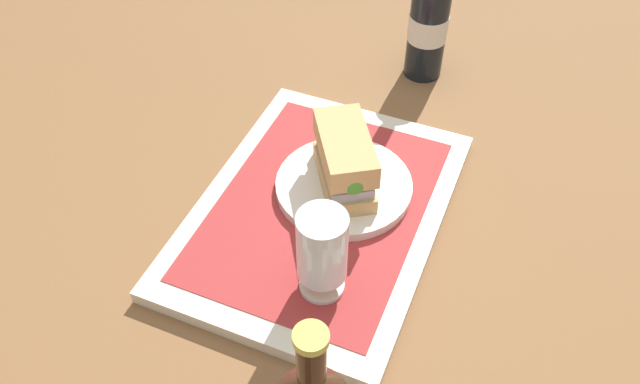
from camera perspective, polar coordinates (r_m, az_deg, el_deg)
The scene contains 7 objects.
ground_plane at distance 0.91m, azimuth -0.00°, elevation -2.17°, with size 3.00×3.00×0.00m, color brown.
tray at distance 0.90m, azimuth -0.00°, elevation -1.75°, with size 0.44×0.32×0.02m, color beige.
placemat at distance 0.89m, azimuth -0.00°, elevation -1.30°, with size 0.38×0.27×0.00m, color #9E2D2D.
plate at distance 0.91m, azimuth 2.09°, elevation 0.53°, with size 0.19×0.19×0.01m, color silver.
sandwich at distance 0.87m, azimuth 2.22°, elevation 2.66°, with size 0.14×0.12×0.08m.
beer_glass at distance 0.75m, azimuth 0.18°, elevation -5.20°, with size 0.06×0.06×0.12m.
second_bottle at distance 1.11m, azimuth 9.47°, elevation 14.60°, with size 0.07×0.07×0.27m.
Camera 1 is at (0.55, 0.23, 0.68)m, focal length 36.72 mm.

